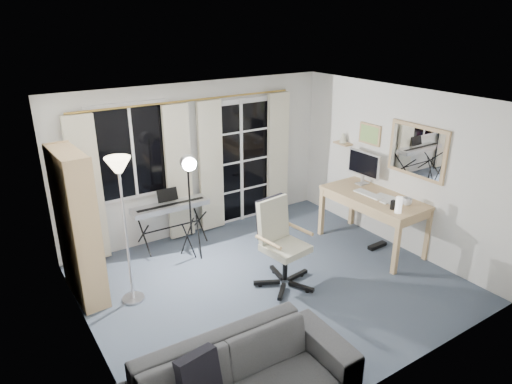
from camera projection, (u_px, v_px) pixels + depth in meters
floor at (271, 284)px, 6.04m from camera, size 4.50×4.00×0.02m
window at (132, 152)px, 6.49m from camera, size 1.20×0.08×1.40m
french_door at (240, 162)px, 7.58m from camera, size 1.32×0.09×2.11m
curtains at (194, 169)px, 7.03m from camera, size 3.60×0.07×2.13m
bookshelf at (75, 232)px, 5.44m from camera, size 0.35×0.90×1.91m
torchiere_lamp at (121, 188)px, 5.16m from camera, size 0.37×0.37×1.85m
keyboard_piano at (170, 207)px, 6.79m from camera, size 1.17×0.58×0.85m
studio_light at (189, 175)px, 6.20m from camera, size 0.33×0.34×1.60m
office_chair at (278, 235)px, 5.85m from camera, size 0.79×0.79×1.15m
desk at (374, 202)px, 6.75m from camera, size 0.82×1.58×0.84m
monitor at (364, 165)px, 7.05m from camera, size 0.20×0.60×0.52m
desk_clutter at (383, 213)px, 6.55m from camera, size 0.48×0.96×1.06m
mug at (407, 200)px, 6.35m from camera, size 0.14×0.11×0.14m
wall_mirror at (417, 151)px, 6.33m from camera, size 0.04×0.94×0.74m
framed_print at (370, 134)px, 7.02m from camera, size 0.03×0.42×0.32m
wall_shelf at (343, 140)px, 7.44m from camera, size 0.16×0.30×0.18m
sofa at (237, 374)px, 3.93m from camera, size 2.21×0.71×0.86m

